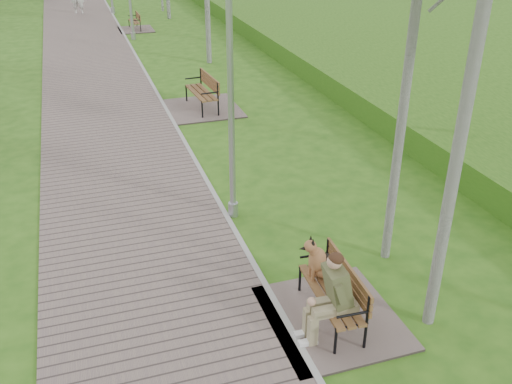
{
  "coord_description": "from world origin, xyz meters",
  "views": [
    {
      "loc": [
        -2.48,
        -5.86,
        5.63
      ],
      "look_at": [
        0.2,
        2.32,
        1.15
      ],
      "focal_mm": 40.0,
      "sensor_mm": 36.0,
      "label": 1
    }
  ],
  "objects": [
    {
      "name": "embankment",
      "position": [
        12.0,
        20.0,
        0.0
      ],
      "size": [
        14.0,
        70.0,
        1.6
      ],
      "primitive_type": "cube",
      "color": "#528924",
      "rests_on": "ground"
    },
    {
      "name": "lamp_post_near",
      "position": [
        0.15,
        3.6,
        2.35
      ],
      "size": [
        0.19,
        0.19,
        5.03
      ],
      "color": "#A4A6AC",
      "rests_on": "ground"
    },
    {
      "name": "ground",
      "position": [
        0.0,
        0.0,
        0.0
      ],
      "size": [
        120.0,
        120.0,
        0.0
      ],
      "primitive_type": "plane",
      "color": "#2A5815",
      "rests_on": "ground"
    },
    {
      "name": "kerb",
      "position": [
        0.0,
        21.5,
        0.03
      ],
      "size": [
        0.1,
        67.0,
        0.05
      ],
      "primitive_type": "cube",
      "color": "#999993",
      "rests_on": "ground"
    },
    {
      "name": "bench_main",
      "position": [
        0.59,
        0.11,
        0.46
      ],
      "size": [
        1.88,
        2.09,
        1.64
      ],
      "color": "#6E5D59",
      "rests_on": "ground"
    },
    {
      "name": "bench_second",
      "position": [
        1.04,
        9.99,
        0.24
      ],
      "size": [
        2.06,
        2.28,
        1.26
      ],
      "color": "#6E5D59",
      "rests_on": "ground"
    },
    {
      "name": "walkway",
      "position": [
        -1.75,
        21.5,
        0.02
      ],
      "size": [
        3.5,
        67.0,
        0.04
      ],
      "primitive_type": "cube",
      "color": "#6E5D59",
      "rests_on": "ground"
    },
    {
      "name": "bench_third",
      "position": [
        0.63,
        21.96,
        0.18
      ],
      "size": [
        1.58,
        1.75,
        0.97
      ],
      "color": "#6E5D59",
      "rests_on": "ground"
    }
  ]
}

